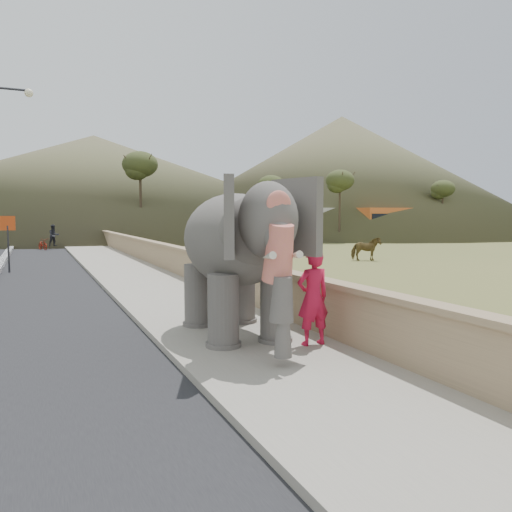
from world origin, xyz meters
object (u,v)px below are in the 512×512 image
(elephant_and_man, at_px, (235,261))
(motorcyclist, at_px, (48,240))
(lamppost, at_px, (1,158))
(cow, at_px, (366,249))

(elephant_and_man, xyz_separation_m, motorcyclist, (-2.62, 28.48, -0.87))
(motorcyclist, bearing_deg, elephant_and_man, -84.75)
(elephant_and_man, bearing_deg, lamppost, 107.20)
(cow, bearing_deg, elephant_and_man, 159.03)
(motorcyclist, bearing_deg, lamppost, -98.95)
(lamppost, xyz_separation_m, motorcyclist, (2.09, 13.27, -4.17))
(elephant_and_man, height_order, motorcyclist, elephant_and_man)
(lamppost, xyz_separation_m, elephant_and_man, (4.71, -15.21, -3.30))
(cow, xyz_separation_m, elephant_and_man, (-12.63, -12.88, 0.94))
(lamppost, relative_size, cow, 5.32)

